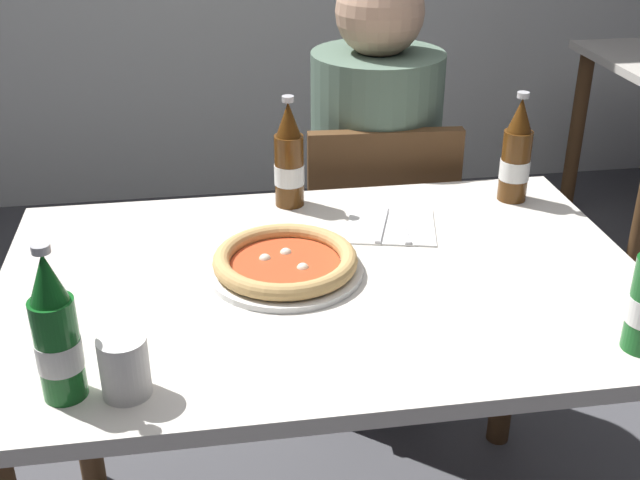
{
  "coord_description": "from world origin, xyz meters",
  "views": [
    {
      "loc": [
        -0.21,
        -1.27,
        1.48
      ],
      "look_at": [
        0.0,
        0.05,
        0.8
      ],
      "focal_mm": 44.7,
      "sensor_mm": 36.0,
      "label": 1
    }
  ],
  "objects": [
    {
      "name": "napkin_with_cutlery",
      "position": [
        0.17,
        0.19,
        0.75
      ],
      "size": [
        0.22,
        0.22,
        0.01
      ],
      "color": "white",
      "rests_on": "dining_table_main"
    },
    {
      "name": "chair_behind_table",
      "position": [
        0.24,
        0.61,
        0.48
      ],
      "size": [
        0.42,
        0.42,
        0.85
      ],
      "rotation": [
        0.0,
        0.0,
        3.08
      ],
      "color": "brown",
      "rests_on": "ground_plane"
    },
    {
      "name": "paper_cup",
      "position": [
        -0.34,
        -0.3,
        0.8
      ],
      "size": [
        0.07,
        0.07,
        0.09
      ],
      "primitive_type": "cylinder",
      "color": "white",
      "rests_on": "dining_table_main"
    },
    {
      "name": "beer_bottle_center",
      "position": [
        0.47,
        0.28,
        0.85
      ],
      "size": [
        0.07,
        0.07,
        0.25
      ],
      "color": "#512D0F",
      "rests_on": "dining_table_main"
    },
    {
      "name": "beer_bottle_right",
      "position": [
        -0.43,
        -0.29,
        0.85
      ],
      "size": [
        0.07,
        0.07,
        0.25
      ],
      "color": "#14591E",
      "rests_on": "dining_table_main"
    },
    {
      "name": "beer_bottle_left",
      "position": [
        -0.02,
        0.33,
        0.85
      ],
      "size": [
        0.07,
        0.07,
        0.25
      ],
      "color": "#512D0F",
      "rests_on": "dining_table_main"
    },
    {
      "name": "dining_table_main",
      "position": [
        0.0,
        0.0,
        0.64
      ],
      "size": [
        1.2,
        0.8,
        0.75
      ],
      "color": "silver",
      "rests_on": "ground_plane"
    },
    {
      "name": "pizza_margherita_near",
      "position": [
        -0.07,
        0.02,
        0.77
      ],
      "size": [
        0.29,
        0.29,
        0.04
      ],
      "color": "white",
      "rests_on": "dining_table_main"
    },
    {
      "name": "diner_seated",
      "position": [
        0.24,
        0.66,
        0.58
      ],
      "size": [
        0.34,
        0.34,
        1.21
      ],
      "color": "#2D3342",
      "rests_on": "ground_plane"
    }
  ]
}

